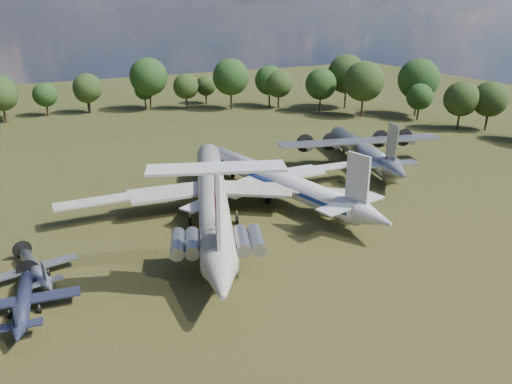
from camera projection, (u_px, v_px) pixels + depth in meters
name	position (u px, v px, depth m)	size (l,w,h in m)	color
ground	(188.00, 232.00, 67.36)	(300.00, 300.00, 0.00)	#233812
il62_airliner	(213.00, 201.00, 70.60)	(43.37, 56.38, 5.53)	silver
tu104_jet	(277.00, 184.00, 78.30)	(34.95, 46.59, 4.66)	#BEBEBE
an12_transport	(361.00, 153.00, 94.01)	(31.58, 35.29, 4.64)	#9B9DA2
small_prop_west	(24.00, 304.00, 49.43)	(10.70, 14.59, 2.14)	black
small_prop_northwest	(36.00, 271.00, 55.80)	(9.55, 13.02, 1.91)	#A5A7AD
person_on_il62	(217.00, 223.00, 54.96)	(0.60, 0.40, 1.65)	olive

